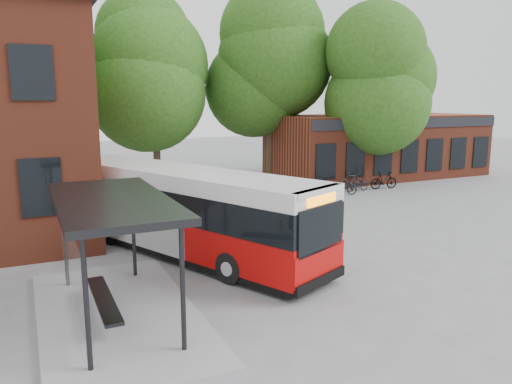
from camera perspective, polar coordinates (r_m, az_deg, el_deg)
name	(u,v)px	position (r m, az deg, el deg)	size (l,w,h in m)	color
ground	(270,275)	(14.70, 1.59, -9.50)	(100.00, 100.00, 0.00)	slate
shop_row	(378,146)	(33.94, 13.75, 5.18)	(14.00, 6.20, 4.00)	maroon
bus_shelter	(115,258)	(12.00, -15.83, -7.28)	(3.60, 7.00, 2.90)	black
bike_rail	(339,189)	(27.60, 9.49, 0.34)	(5.20, 0.10, 0.38)	black
tree_0	(22,90)	(28.32, -25.13, 10.56)	(7.92, 7.92, 11.00)	#224913
tree_1	(155,96)	(30.19, -11.50, 10.71)	(7.92, 7.92, 10.40)	#224913
tree_2	(270,91)	(31.69, 1.57, 11.45)	(7.92, 7.92, 11.00)	#224913
tree_3	(374,106)	(31.00, 13.38, 9.60)	(7.04, 7.04, 9.28)	#224913
city_bus	(182,211)	(16.59, -8.50, -2.21)	(2.35, 11.04, 2.80)	#B70907
bicycle_0	(303,185)	(27.15, 5.34, 0.75)	(0.55, 1.57, 0.82)	black
bicycle_2	(319,185)	(27.24, 7.18, 0.79)	(0.58, 1.65, 0.87)	black
bicycle_4	(342,187)	(26.74, 9.84, 0.55)	(0.59, 1.69, 0.89)	black
bicycle_5	(351,181)	(28.61, 10.82, 1.26)	(0.45, 1.61, 0.97)	#2E2A26
bicycle_6	(357,184)	(28.07, 11.50, 0.88)	(0.53, 1.52, 0.80)	black
bicycle_7	(384,180)	(29.12, 14.40, 1.32)	(0.47, 1.68, 1.01)	black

